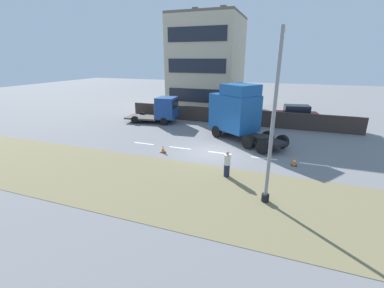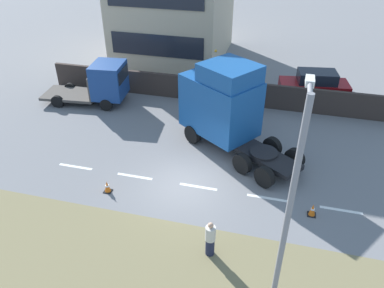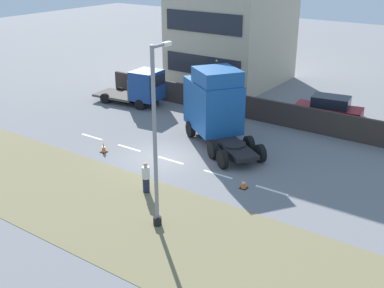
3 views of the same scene
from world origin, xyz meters
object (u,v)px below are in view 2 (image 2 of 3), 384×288
(lorry_cab, at_px, (224,105))
(traffic_cone_trailing, at_px, (312,210))
(pedestrian, at_px, (210,239))
(lamp_post, at_px, (284,237))
(parked_car, at_px, (314,87))
(traffic_cone_lead, at_px, (107,187))
(flatbed_truck, at_px, (103,83))

(lorry_cab, relative_size, traffic_cone_trailing, 11.99)
(pedestrian, distance_m, traffic_cone_trailing, 4.94)
(lamp_post, bearing_deg, pedestrian, 49.72)
(parked_car, relative_size, lamp_post, 0.59)
(traffic_cone_lead, relative_size, traffic_cone_trailing, 1.00)
(lorry_cab, relative_size, flatbed_truck, 1.21)
(parked_car, distance_m, traffic_cone_trailing, 11.40)
(traffic_cone_lead, bearing_deg, flatbed_truck, 26.04)
(lorry_cab, height_order, lamp_post, lamp_post)
(flatbed_truck, xyz_separation_m, pedestrian, (-10.75, -9.41, -0.69))
(parked_car, height_order, lamp_post, lamp_post)
(lorry_cab, bearing_deg, flatbed_truck, 105.13)
(parked_car, distance_m, traffic_cone_lead, 15.25)
(pedestrian, distance_m, traffic_cone_lead, 5.87)
(lorry_cab, relative_size, parked_car, 1.50)
(flatbed_truck, distance_m, lamp_post, 17.53)
(flatbed_truck, distance_m, parked_car, 13.84)
(pedestrian, relative_size, traffic_cone_lead, 2.74)
(lamp_post, xyz_separation_m, traffic_cone_lead, (4.43, 7.73, -3.34))
(parked_car, xyz_separation_m, traffic_cone_trailing, (-11.37, 0.12, -0.73))
(flatbed_truck, bearing_deg, parked_car, 99.79)
(flatbed_truck, relative_size, traffic_cone_lead, 9.88)
(parked_car, distance_m, pedestrian, 15.03)
(traffic_cone_trailing, bearing_deg, pedestrian, 129.71)
(flatbed_truck, height_order, traffic_cone_lead, flatbed_truck)
(flatbed_truck, bearing_deg, lamp_post, 36.73)
(lorry_cab, bearing_deg, traffic_cone_lead, 175.50)
(lorry_cab, distance_m, flatbed_truck, 8.98)
(lorry_cab, xyz_separation_m, traffic_cone_trailing, (-4.65, -4.76, -2.06))
(lorry_cab, relative_size, pedestrian, 4.38)
(traffic_cone_trailing, bearing_deg, lorry_cab, 45.69)
(parked_car, xyz_separation_m, traffic_cone_lead, (-12.12, 9.23, -0.73))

